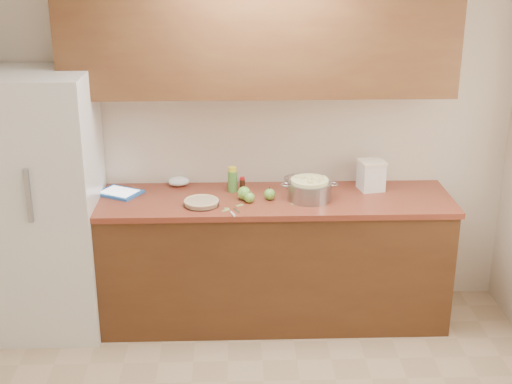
{
  "coord_description": "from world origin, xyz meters",
  "views": [
    {
      "loc": [
        -0.17,
        -3.08,
        2.63
      ],
      "look_at": [
        -0.02,
        1.43,
        0.98
      ],
      "focal_mm": 50.0,
      "sensor_mm": 36.0,
      "label": 1
    }
  ],
  "objects_px": {
    "pie": "(201,202)",
    "flour_canister": "(371,175)",
    "colander": "(309,190)",
    "tablet": "(119,193)"
  },
  "relations": [
    {
      "from": "flour_canister",
      "to": "pie",
      "type": "bearing_deg",
      "value": -167.06
    },
    {
      "from": "pie",
      "to": "colander",
      "type": "height_order",
      "value": "colander"
    },
    {
      "from": "colander",
      "to": "tablet",
      "type": "bearing_deg",
      "value": 173.35
    },
    {
      "from": "colander",
      "to": "tablet",
      "type": "height_order",
      "value": "colander"
    },
    {
      "from": "colander",
      "to": "flour_canister",
      "type": "relative_size",
      "value": 1.83
    },
    {
      "from": "pie",
      "to": "flour_canister",
      "type": "relative_size",
      "value": 1.14
    },
    {
      "from": "pie",
      "to": "colander",
      "type": "xyz_separation_m",
      "value": [
        0.73,
        0.08,
        0.05
      ]
    },
    {
      "from": "colander",
      "to": "flour_canister",
      "type": "height_order",
      "value": "flour_canister"
    },
    {
      "from": "pie",
      "to": "flour_canister",
      "type": "height_order",
      "value": "flour_canister"
    },
    {
      "from": "colander",
      "to": "tablet",
      "type": "distance_m",
      "value": 1.31
    }
  ]
}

